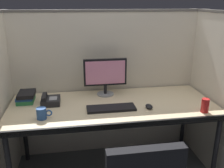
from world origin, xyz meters
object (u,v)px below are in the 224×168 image
(monitor_center, at_px, (105,74))
(computer_mouse, at_px, (149,106))
(desk_phone, at_px, (50,100))
(book_stack, at_px, (26,97))
(coffee_mug, at_px, (42,113))
(soda_can, at_px, (205,105))
(desk, at_px, (113,109))
(keyboard_main, at_px, (111,108))

(monitor_center, distance_m, computer_mouse, 0.56)
(desk_phone, height_order, book_stack, book_stack)
(coffee_mug, bearing_deg, soda_can, -3.52)
(computer_mouse, height_order, coffee_mug, coffee_mug)
(desk_phone, distance_m, coffee_mug, 0.31)
(soda_can, bearing_deg, book_stack, 162.67)
(computer_mouse, relative_size, desk_phone, 0.51)
(desk_phone, bearing_deg, monitor_center, 16.10)
(desk, distance_m, desk_phone, 0.59)
(desk_phone, height_order, soda_can, soda_can)
(book_stack, bearing_deg, soda_can, -17.33)
(desk, height_order, coffee_mug, coffee_mug)
(computer_mouse, bearing_deg, coffee_mug, -175.94)
(computer_mouse, bearing_deg, soda_can, -18.45)
(book_stack, bearing_deg, desk_phone, -21.95)
(monitor_center, relative_size, computer_mouse, 4.48)
(keyboard_main, xyz_separation_m, desk_phone, (-0.54, 0.21, 0.02))
(desk, distance_m, book_stack, 0.83)
(keyboard_main, xyz_separation_m, book_stack, (-0.77, 0.31, 0.04))
(desk, height_order, desk_phone, desk_phone)
(monitor_center, bearing_deg, book_stack, -175.20)
(monitor_center, distance_m, keyboard_main, 0.42)
(monitor_center, xyz_separation_m, computer_mouse, (0.34, -0.40, -0.20))
(desk, relative_size, keyboard_main, 4.42)
(desk, bearing_deg, keyboard_main, -108.22)
(keyboard_main, bearing_deg, desk, 71.78)
(soda_can, bearing_deg, computer_mouse, 161.55)
(monitor_center, height_order, coffee_mug, monitor_center)
(monitor_center, bearing_deg, computer_mouse, -49.74)
(computer_mouse, relative_size, soda_can, 0.79)
(keyboard_main, bearing_deg, computer_mouse, -5.11)
(computer_mouse, distance_m, book_stack, 1.16)
(desk, height_order, book_stack, book_stack)
(monitor_center, height_order, book_stack, monitor_center)
(computer_mouse, xyz_separation_m, desk_phone, (-0.88, 0.24, 0.02))
(coffee_mug, bearing_deg, desk, 17.88)
(keyboard_main, distance_m, desk_phone, 0.58)
(monitor_center, distance_m, coffee_mug, 0.76)
(desk_phone, height_order, coffee_mug, coffee_mug)
(desk, bearing_deg, soda_can, -20.65)
(keyboard_main, relative_size, coffee_mug, 3.41)
(book_stack, bearing_deg, desk, -14.11)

